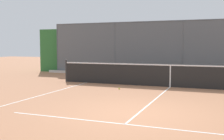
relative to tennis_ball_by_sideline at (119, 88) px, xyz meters
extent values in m
plane|color=#B27551|center=(-1.82, 3.61, -0.03)|extent=(60.00, 60.00, 0.00)
cube|color=white|center=(-1.82, 4.71, -0.03)|extent=(6.16, 0.05, 0.01)
cube|color=white|center=(2.13, 4.16, -0.03)|extent=(0.05, 11.06, 0.01)
cube|color=white|center=(-1.82, 1.67, -0.03)|extent=(0.05, 6.08, 0.01)
cylinder|color=#565B60|center=(-1.82, -5.37, 1.55)|extent=(0.07, 0.07, 3.17)
cylinder|color=#565B60|center=(2.21, -5.37, 1.55)|extent=(0.07, 0.07, 3.17)
cylinder|color=#565B60|center=(6.24, -5.37, 1.55)|extent=(0.07, 0.07, 3.17)
cylinder|color=#565B60|center=(-1.82, -5.37, 3.10)|extent=(16.11, 0.05, 0.05)
cube|color=#565B60|center=(-1.82, -5.37, 1.55)|extent=(16.11, 0.02, 3.17)
cube|color=#2D6B33|center=(-1.82, -6.02, 1.40)|extent=(19.11, 0.90, 2.86)
cube|color=silver|center=(-1.82, -5.19, 0.04)|extent=(17.11, 0.18, 0.15)
cylinder|color=#2D2D2D|center=(3.24, -1.37, 0.50)|extent=(0.09, 0.09, 1.07)
cube|color=black|center=(-1.82, -1.37, 0.42)|extent=(10.04, 0.02, 0.91)
cube|color=white|center=(-1.82, -1.37, 0.90)|extent=(10.04, 0.04, 0.05)
cube|color=white|center=(-1.82, -1.37, 0.42)|extent=(0.05, 0.04, 0.91)
sphere|color=#C1D138|center=(0.00, 0.00, 0.00)|extent=(0.07, 0.07, 0.07)
camera|label=1|loc=(-3.75, 10.55, 1.73)|focal=44.87mm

